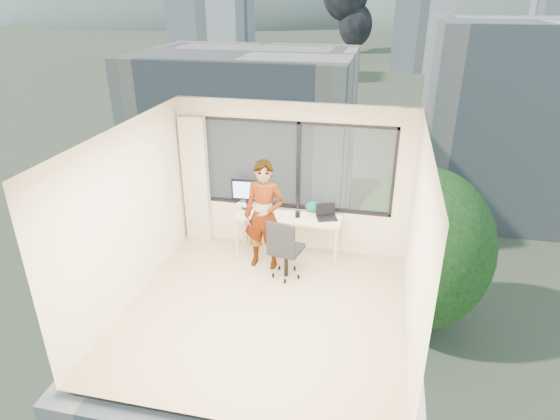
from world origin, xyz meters
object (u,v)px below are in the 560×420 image
(person, at_px, (264,216))
(monitor, at_px, (247,194))
(desk, at_px, (288,235))
(game_console, at_px, (247,204))
(handbag, at_px, (313,207))
(chair, at_px, (286,247))
(laptop, at_px, (327,213))

(person, distance_m, monitor, 0.74)
(person, bearing_deg, desk, 56.32)
(person, relative_size, monitor, 3.48)
(desk, bearing_deg, game_console, 164.46)
(person, distance_m, game_console, 0.83)
(handbag, bearing_deg, monitor, -172.87)
(desk, relative_size, chair, 1.70)
(person, distance_m, handbag, 0.95)
(desk, bearing_deg, handbag, 28.81)
(person, height_order, laptop, person)
(person, bearing_deg, chair, -30.39)
(desk, height_order, chair, chair)
(desk, bearing_deg, chair, -81.08)
(person, relative_size, handbag, 6.62)
(chair, relative_size, handbag, 3.82)
(game_console, bearing_deg, chair, -30.06)
(desk, height_order, game_console, game_console)
(desk, distance_m, chair, 0.72)
(chair, xyz_separation_m, person, (-0.42, 0.26, 0.39))
(desk, distance_m, monitor, 1.01)
(desk, relative_size, monitor, 3.41)
(game_console, bearing_deg, person, -37.96)
(monitor, height_order, game_console, monitor)
(desk, height_order, laptop, laptop)
(game_console, xyz_separation_m, laptop, (1.45, -0.21, 0.07))
(chair, relative_size, game_console, 3.82)
(person, height_order, handbag, person)
(person, bearing_deg, monitor, 130.15)
(monitor, bearing_deg, laptop, -8.34)
(game_console, bearing_deg, handbag, 14.82)
(handbag, bearing_deg, desk, -147.52)
(game_console, xyz_separation_m, handbag, (1.19, -0.01, 0.07))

